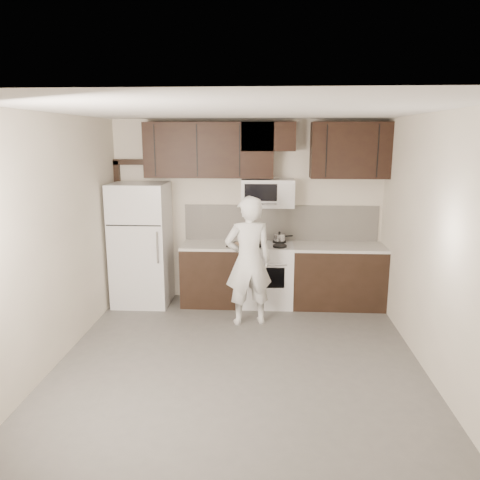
# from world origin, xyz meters

# --- Properties ---
(floor) EXTENTS (4.50, 4.50, 0.00)m
(floor) POSITION_xyz_m (0.00, 0.00, 0.00)
(floor) COLOR #595653
(floor) RESTS_ON ground
(back_wall) EXTENTS (4.00, 0.00, 4.00)m
(back_wall) POSITION_xyz_m (0.00, 2.25, 1.35)
(back_wall) COLOR beige
(back_wall) RESTS_ON ground
(ceiling) EXTENTS (4.50, 4.50, 0.00)m
(ceiling) POSITION_xyz_m (0.00, 0.00, 2.70)
(ceiling) COLOR white
(ceiling) RESTS_ON back_wall
(counter_run) EXTENTS (2.95, 0.64, 0.91)m
(counter_run) POSITION_xyz_m (0.60, 1.94, 0.46)
(counter_run) COLOR black
(counter_run) RESTS_ON floor
(stove) EXTENTS (0.76, 0.66, 0.94)m
(stove) POSITION_xyz_m (0.30, 1.94, 0.46)
(stove) COLOR silver
(stove) RESTS_ON floor
(backsplash) EXTENTS (2.90, 0.02, 0.54)m
(backsplash) POSITION_xyz_m (0.50, 2.24, 1.18)
(backsplash) COLOR beige
(backsplash) RESTS_ON counter_run
(upper_cabinets) EXTENTS (3.48, 0.35, 0.78)m
(upper_cabinets) POSITION_xyz_m (0.21, 2.08, 2.28)
(upper_cabinets) COLOR black
(upper_cabinets) RESTS_ON back_wall
(microwave) EXTENTS (0.76, 0.42, 0.40)m
(microwave) POSITION_xyz_m (0.30, 2.06, 1.65)
(microwave) COLOR silver
(microwave) RESTS_ON upper_cabinets
(refrigerator) EXTENTS (0.80, 0.76, 1.80)m
(refrigerator) POSITION_xyz_m (-1.55, 1.89, 0.90)
(refrigerator) COLOR silver
(refrigerator) RESTS_ON floor
(door_trim) EXTENTS (0.50, 0.08, 2.12)m
(door_trim) POSITION_xyz_m (-1.92, 2.21, 1.25)
(door_trim) COLOR black
(door_trim) RESTS_ON floor
(saucepan) EXTENTS (0.29, 0.18, 0.17)m
(saucepan) POSITION_xyz_m (0.48, 2.09, 0.98)
(saucepan) COLOR silver
(saucepan) RESTS_ON stove
(baking_tray) EXTENTS (0.51, 0.45, 0.02)m
(baking_tray) POSITION_xyz_m (-0.03, 1.82, 0.92)
(baking_tray) COLOR black
(baking_tray) RESTS_ON counter_run
(pizza) EXTENTS (0.37, 0.37, 0.02)m
(pizza) POSITION_xyz_m (-0.03, 1.82, 0.94)
(pizza) COLOR #D1B28C
(pizza) RESTS_ON baking_tray
(person) EXTENTS (0.71, 0.55, 1.72)m
(person) POSITION_xyz_m (0.06, 1.19, 0.86)
(person) COLOR silver
(person) RESTS_ON floor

